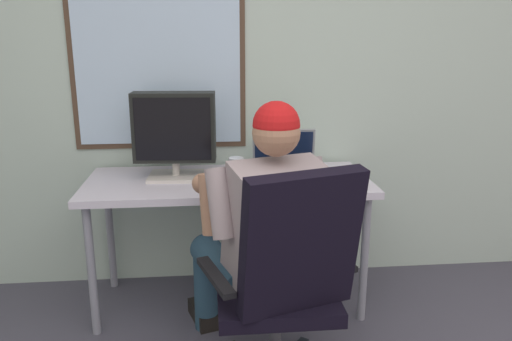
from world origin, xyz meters
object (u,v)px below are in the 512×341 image
(person_seated, at_px, (262,232))
(crt_monitor, at_px, (174,130))
(wine_glass, at_px, (236,167))
(laptop, at_px, (284,162))
(desk, at_px, (228,190))
(office_chair, at_px, (288,275))

(person_seated, xyz_separation_m, crt_monitor, (-0.40, 0.56, 0.36))
(wine_glass, bearing_deg, laptop, 35.44)
(crt_monitor, xyz_separation_m, wine_glass, (0.31, -0.16, -0.16))
(person_seated, distance_m, wine_glass, 0.45)
(wine_glass, bearing_deg, desk, 108.71)
(office_chair, height_order, person_seated, person_seated)
(crt_monitor, bearing_deg, wine_glass, -27.23)
(crt_monitor, relative_size, laptop, 1.18)
(laptop, relative_size, wine_glass, 2.71)
(crt_monitor, bearing_deg, person_seated, -54.73)
(desk, relative_size, wine_glass, 10.47)
(desk, height_order, wine_glass, wine_glass)
(office_chair, bearing_deg, desk, 104.28)
(desk, xyz_separation_m, wine_glass, (0.04, -0.11, 0.16))
(laptop, xyz_separation_m, wine_glass, (-0.27, -0.19, 0.03))
(person_seated, xyz_separation_m, wine_glass, (-0.09, 0.40, 0.19))
(desk, height_order, office_chair, office_chair)
(person_seated, distance_m, laptop, 0.64)
(desk, distance_m, laptop, 0.34)
(office_chair, xyz_separation_m, laptop, (0.11, 0.85, 0.24))
(office_chair, relative_size, person_seated, 0.82)
(laptop, bearing_deg, crt_monitor, -176.94)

